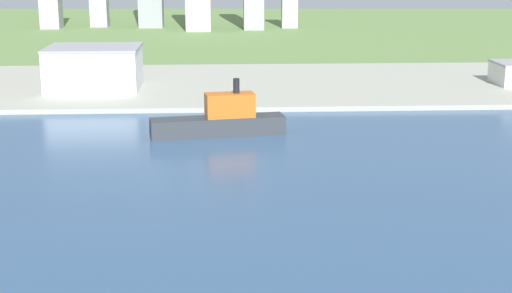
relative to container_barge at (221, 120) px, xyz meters
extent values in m
plane|color=#5E7D42|center=(-4.77, -75.87, -6.42)|extent=(2400.00, 2400.00, 0.00)
cube|color=#2D4C70|center=(-4.77, -135.87, -6.34)|extent=(840.00, 360.00, 0.15)
cube|color=#9A9C8E|center=(-4.77, 114.13, -5.17)|extent=(840.00, 140.00, 2.50)
cube|color=#2D3338|center=(-1.45, -0.25, -2.51)|extent=(56.06, 19.92, 7.52)
cube|color=#BF5919|center=(3.57, 0.61, 6.10)|extent=(21.06, 12.29, 9.71)
cylinder|color=black|center=(6.28, 1.07, 13.96)|extent=(2.60, 2.60, 6.01)
cube|color=white|center=(-66.70, 97.66, 6.75)|extent=(47.52, 38.58, 21.33)
cube|color=gray|center=(-66.70, 97.66, 18.01)|extent=(48.47, 39.35, 1.20)
camera|label=1|loc=(-0.54, -298.30, 66.36)|focal=52.34mm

